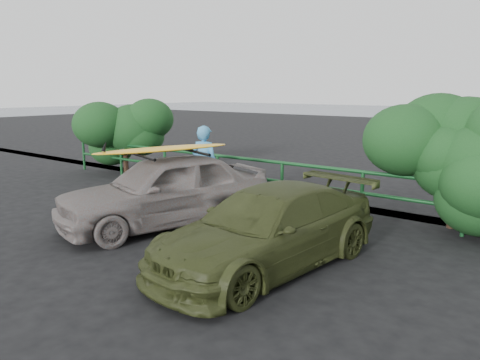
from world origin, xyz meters
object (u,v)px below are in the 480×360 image
object	(u,v)px
olive_vehicle	(268,228)
man	(205,165)
sedan	(165,190)
surfboard	(164,149)
guardrail	(248,178)

from	to	relation	value
olive_vehicle	man	world-z (taller)	man
sedan	surfboard	size ratio (longest dim) A/B	1.50
guardrail	sedan	bearing A→B (deg)	-87.74
guardrail	sedan	distance (m)	2.91
man	guardrail	bearing A→B (deg)	-121.99
guardrail	man	bearing A→B (deg)	-112.54
olive_vehicle	surfboard	distance (m)	3.08
man	olive_vehicle	bearing A→B (deg)	135.97
sedan	man	distance (m)	1.90
sedan	man	xyz separation A→B (m)	(-0.57, 1.80, 0.21)
sedan	surfboard	world-z (taller)	surfboard
guardrail	man	world-z (taller)	man
man	surfboard	distance (m)	1.98
guardrail	surfboard	bearing A→B (deg)	-87.74
guardrail	olive_vehicle	size ratio (longest dim) A/B	3.33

